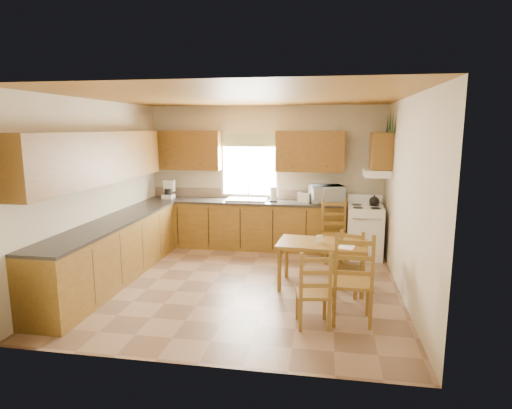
% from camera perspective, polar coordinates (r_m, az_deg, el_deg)
% --- Properties ---
extents(floor, '(4.50, 4.50, 0.00)m').
position_cam_1_polar(floor, '(6.46, -1.78, -10.53)').
color(floor, '#8A6951').
rests_on(floor, ground).
extents(ceiling, '(4.50, 4.50, 0.00)m').
position_cam_1_polar(ceiling, '(6.05, -1.93, 14.13)').
color(ceiling, '#9A6826').
rests_on(ceiling, floor).
extents(wall_left, '(4.50, 4.50, 0.00)m').
position_cam_1_polar(wall_left, '(6.91, -20.47, 1.78)').
color(wall_left, beige).
rests_on(wall_left, floor).
extents(wall_right, '(4.50, 4.50, 0.00)m').
position_cam_1_polar(wall_right, '(6.08, 19.41, 0.78)').
color(wall_right, beige).
rests_on(wall_right, floor).
extents(wall_back, '(4.50, 4.50, 0.00)m').
position_cam_1_polar(wall_back, '(8.31, 1.21, 3.73)').
color(wall_back, beige).
rests_on(wall_back, floor).
extents(wall_front, '(4.50, 4.50, 0.00)m').
position_cam_1_polar(wall_front, '(3.97, -8.28, -3.50)').
color(wall_front, beige).
rests_on(wall_front, floor).
extents(lower_cab_back, '(3.75, 0.60, 0.88)m').
position_cam_1_polar(lower_cab_back, '(8.23, -1.70, -2.76)').
color(lower_cab_back, brown).
rests_on(lower_cab_back, floor).
extents(lower_cab_left, '(0.60, 3.60, 0.88)m').
position_cam_1_polar(lower_cab_left, '(6.82, -18.43, -6.02)').
color(lower_cab_left, brown).
rests_on(lower_cab_left, floor).
extents(counter_back, '(3.75, 0.63, 0.04)m').
position_cam_1_polar(counter_back, '(8.14, -1.72, 0.40)').
color(counter_back, '#34302B').
rests_on(counter_back, lower_cab_back).
extents(counter_left, '(0.63, 3.60, 0.04)m').
position_cam_1_polar(counter_left, '(6.71, -18.65, -2.24)').
color(counter_left, '#34302B').
rests_on(counter_left, lower_cab_left).
extents(backsplash, '(3.75, 0.01, 0.18)m').
position_cam_1_polar(backsplash, '(8.41, -1.34, 1.47)').
color(backsplash, '#856D5B').
rests_on(backsplash, counter_back).
extents(upper_cab_back_left, '(1.41, 0.33, 0.75)m').
position_cam_1_polar(upper_cab_back_left, '(8.47, -9.44, 7.15)').
color(upper_cab_back_left, brown).
rests_on(upper_cab_back_left, wall_back).
extents(upper_cab_back_right, '(1.25, 0.33, 0.75)m').
position_cam_1_polar(upper_cab_back_right, '(8.02, 7.20, 7.04)').
color(upper_cab_back_right, brown).
rests_on(upper_cab_back_right, wall_back).
extents(upper_cab_left, '(0.33, 3.60, 0.75)m').
position_cam_1_polar(upper_cab_left, '(6.65, -20.15, 5.88)').
color(upper_cab_left, brown).
rests_on(upper_cab_left, wall_left).
extents(upper_cab_stove, '(0.33, 0.62, 0.62)m').
position_cam_1_polar(upper_cab_stove, '(7.63, 16.31, 6.90)').
color(upper_cab_stove, brown).
rests_on(upper_cab_stove, wall_right).
extents(range_hood, '(0.44, 0.62, 0.12)m').
position_cam_1_polar(range_hood, '(7.65, 15.79, 4.08)').
color(range_hood, silver).
rests_on(range_hood, wall_right).
extents(window_frame, '(1.13, 0.02, 1.18)m').
position_cam_1_polar(window_frame, '(8.31, -0.87, 5.12)').
color(window_frame, silver).
rests_on(window_frame, wall_back).
extents(window_pane, '(1.05, 0.01, 1.10)m').
position_cam_1_polar(window_pane, '(8.30, -0.88, 5.11)').
color(window_pane, white).
rests_on(window_pane, wall_back).
extents(window_valance, '(1.19, 0.01, 0.24)m').
position_cam_1_polar(window_valance, '(8.25, -0.92, 8.56)').
color(window_valance, '#4A6F39').
rests_on(window_valance, wall_back).
extents(sink_basin, '(0.75, 0.45, 0.04)m').
position_cam_1_polar(sink_basin, '(8.12, -1.20, 0.66)').
color(sink_basin, silver).
rests_on(sink_basin, counter_back).
extents(pine_decal_a, '(0.22, 0.22, 0.36)m').
position_cam_1_polar(pine_decal_a, '(7.32, 17.81, 10.47)').
color(pine_decal_a, '#1B4224').
rests_on(pine_decal_a, wall_right).
extents(pine_decal_b, '(0.22, 0.22, 0.36)m').
position_cam_1_polar(pine_decal_b, '(7.64, 17.49, 10.75)').
color(pine_decal_b, '#1B4224').
rests_on(pine_decal_b, wall_right).
extents(pine_decal_c, '(0.22, 0.22, 0.36)m').
position_cam_1_polar(pine_decal_c, '(7.95, 17.16, 10.44)').
color(pine_decal_c, '#1B4224').
rests_on(pine_decal_c, wall_right).
extents(stove, '(0.63, 0.65, 0.90)m').
position_cam_1_polar(stove, '(7.84, 14.31, -3.66)').
color(stove, silver).
rests_on(stove, floor).
extents(coffeemaker, '(0.29, 0.31, 0.36)m').
position_cam_1_polar(coffeemaker, '(8.54, -11.62, 2.01)').
color(coffeemaker, silver).
rests_on(coffeemaker, counter_back).
extents(paper_towel, '(0.13, 0.13, 0.28)m').
position_cam_1_polar(paper_towel, '(7.99, 2.32, 1.37)').
color(paper_towel, white).
rests_on(paper_towel, counter_back).
extents(toaster, '(0.26, 0.20, 0.18)m').
position_cam_1_polar(toaster, '(7.96, 6.46, 0.93)').
color(toaster, silver).
rests_on(toaster, counter_back).
extents(microwave, '(0.64, 0.54, 0.33)m').
position_cam_1_polar(microwave, '(7.93, 9.42, 1.34)').
color(microwave, silver).
rests_on(microwave, counter_back).
extents(dining_table, '(1.30, 0.81, 0.67)m').
position_cam_1_polar(dining_table, '(6.28, 8.78, -8.01)').
color(dining_table, brown).
rests_on(dining_table, floor).
extents(chair_near_left, '(0.47, 0.44, 1.11)m').
position_cam_1_polar(chair_near_left, '(5.23, 12.73, -9.38)').
color(chair_near_left, brown).
rests_on(chair_near_left, floor).
extents(chair_near_right, '(0.44, 0.43, 0.92)m').
position_cam_1_polar(chair_near_right, '(5.07, 7.65, -10.97)').
color(chair_near_right, brown).
rests_on(chair_near_right, floor).
extents(chair_far_left, '(0.51, 0.49, 1.06)m').
position_cam_1_polar(chair_far_left, '(7.48, 10.52, -3.56)').
color(chair_far_left, brown).
rests_on(chair_far_left, floor).
extents(chair_far_right, '(0.46, 0.45, 0.87)m').
position_cam_1_polar(chair_far_right, '(6.07, 12.21, -7.80)').
color(chair_far_right, brown).
rests_on(chair_far_right, floor).
extents(table_paper, '(0.26, 0.31, 0.00)m').
position_cam_1_polar(table_paper, '(6.04, 12.00, -5.51)').
color(table_paper, white).
rests_on(table_paper, dining_table).
extents(table_card, '(0.08, 0.03, 0.11)m').
position_cam_1_polar(table_card, '(6.17, 8.44, -4.54)').
color(table_card, white).
rests_on(table_card, dining_table).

